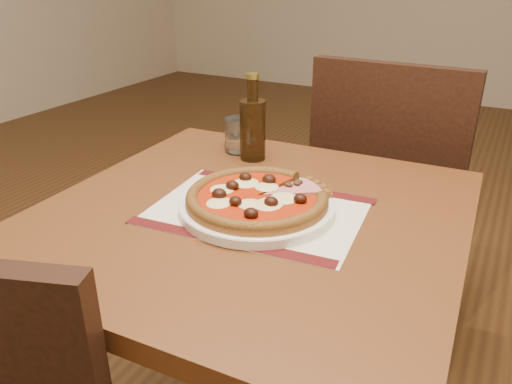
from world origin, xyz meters
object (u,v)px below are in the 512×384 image
pizza (257,197)px  bottle (253,127)px  chair_far (390,189)px  plate (257,206)px  water_glass (239,135)px  table (251,254)px

pizza → bottle: (-0.14, 0.25, 0.05)m
pizza → bottle: 0.29m
chair_far → plate: bearing=83.2°
plate → water_glass: size_ratio=3.47×
chair_far → water_glass: (-0.31, -0.41, 0.25)m
pizza → water_glass: water_glass is taller
chair_far → pizza: (-0.11, -0.69, 0.24)m
chair_far → plate: chair_far is taller
chair_far → table: bearing=82.1°
bottle → table: bearing=-62.3°
water_glass → bottle: bearing=-27.8°
table → water_glass: (-0.19, 0.28, 0.14)m
plate → pizza: pizza is taller
chair_far → water_glass: bearing=55.4°
table → plate: (0.01, -0.00, 0.11)m
table → chair_far: size_ratio=0.87×
water_glass → bottle: size_ratio=0.42×
table → bottle: size_ratio=3.97×
plate → chair_far: bearing=81.3°
chair_far → plate: size_ratio=3.15×
water_glass → plate: bearing=-54.4°
table → chair_far: (0.12, 0.69, -0.11)m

